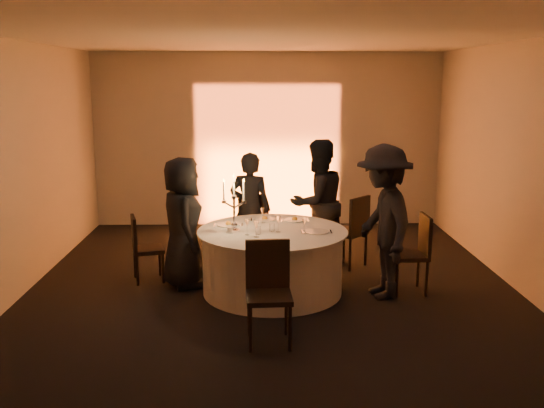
{
  "coord_description": "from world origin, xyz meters",
  "views": [
    {
      "loc": [
        -0.17,
        -7.02,
        2.55
      ],
      "look_at": [
        0.0,
        0.2,
        1.05
      ],
      "focal_mm": 40.0,
      "sensor_mm": 36.0,
      "label": 1
    }
  ],
  "objects_px": {
    "guest_right": "(383,222)",
    "coffee_cup": "(230,230)",
    "banquet_table": "(272,261)",
    "chair_front": "(268,286)",
    "chair_back_left": "(253,220)",
    "chair_left": "(142,245)",
    "guest_back_left": "(250,210)",
    "guest_left": "(183,222)",
    "candelabra": "(234,211)",
    "chair_right": "(415,249)",
    "guest_back_right": "(318,203)",
    "chair_back_right": "(352,227)"
  },
  "relations": [
    {
      "from": "chair_right",
      "to": "coffee_cup",
      "type": "xyz_separation_m",
      "value": [
        -2.22,
        -0.04,
        0.26
      ]
    },
    {
      "from": "chair_back_left",
      "to": "guest_right",
      "type": "bearing_deg",
      "value": 137.75
    },
    {
      "from": "chair_left",
      "to": "chair_right",
      "type": "xyz_separation_m",
      "value": [
        3.36,
        -0.47,
        0.06
      ]
    },
    {
      "from": "chair_front",
      "to": "candelabra",
      "type": "relative_size",
      "value": 1.44
    },
    {
      "from": "guest_left",
      "to": "guest_back_left",
      "type": "bearing_deg",
      "value": -58.5
    },
    {
      "from": "banquet_table",
      "to": "guest_back_left",
      "type": "bearing_deg",
      "value": 104.37
    },
    {
      "from": "guest_left",
      "to": "candelabra",
      "type": "xyz_separation_m",
      "value": [
        0.65,
        -0.3,
        0.2
      ]
    },
    {
      "from": "chair_back_left",
      "to": "chair_back_right",
      "type": "relative_size",
      "value": 0.93
    },
    {
      "from": "guest_left",
      "to": "coffee_cup",
      "type": "relative_size",
      "value": 14.74
    },
    {
      "from": "guest_right",
      "to": "coffee_cup",
      "type": "bearing_deg",
      "value": -100.84
    },
    {
      "from": "banquet_table",
      "to": "chair_front",
      "type": "relative_size",
      "value": 1.8
    },
    {
      "from": "chair_left",
      "to": "chair_back_left",
      "type": "height_order",
      "value": "chair_back_left"
    },
    {
      "from": "guest_back_left",
      "to": "coffee_cup",
      "type": "relative_size",
      "value": 14.37
    },
    {
      "from": "chair_right",
      "to": "candelabra",
      "type": "bearing_deg",
      "value": -91.6
    },
    {
      "from": "chair_back_right",
      "to": "chair_right",
      "type": "bearing_deg",
      "value": 75.1
    },
    {
      "from": "chair_right",
      "to": "guest_back_right",
      "type": "xyz_separation_m",
      "value": [
        -1.07,
        1.14,
        0.34
      ]
    },
    {
      "from": "candelabra",
      "to": "chair_back_left",
      "type": "bearing_deg",
      "value": 82.91
    },
    {
      "from": "chair_left",
      "to": "banquet_table",
      "type": "bearing_deg",
      "value": -120.81
    },
    {
      "from": "chair_back_left",
      "to": "candelabra",
      "type": "bearing_deg",
      "value": 90.61
    },
    {
      "from": "guest_left",
      "to": "coffee_cup",
      "type": "xyz_separation_m",
      "value": [
        0.6,
        -0.35,
        -0.01
      ]
    },
    {
      "from": "coffee_cup",
      "to": "guest_right",
      "type": "bearing_deg",
      "value": -2.99
    },
    {
      "from": "guest_back_left",
      "to": "guest_back_right",
      "type": "bearing_deg",
      "value": -164.53
    },
    {
      "from": "chair_back_left",
      "to": "guest_left",
      "type": "bearing_deg",
      "value": 65.95
    },
    {
      "from": "banquet_table",
      "to": "guest_back_right",
      "type": "height_order",
      "value": "guest_back_right"
    },
    {
      "from": "chair_left",
      "to": "guest_back_left",
      "type": "xyz_separation_m",
      "value": [
        1.36,
        0.65,
        0.31
      ]
    },
    {
      "from": "chair_right",
      "to": "guest_left",
      "type": "distance_m",
      "value": 2.85
    },
    {
      "from": "banquet_table",
      "to": "chair_right",
      "type": "bearing_deg",
      "value": -1.35
    },
    {
      "from": "chair_left",
      "to": "chair_front",
      "type": "height_order",
      "value": "chair_front"
    },
    {
      "from": "chair_back_right",
      "to": "candelabra",
      "type": "distance_m",
      "value": 1.92
    },
    {
      "from": "banquet_table",
      "to": "guest_left",
      "type": "relative_size",
      "value": 1.11
    },
    {
      "from": "chair_left",
      "to": "guest_back_left",
      "type": "distance_m",
      "value": 1.54
    },
    {
      "from": "guest_right",
      "to": "chair_left",
      "type": "bearing_deg",
      "value": -109.62
    },
    {
      "from": "guest_left",
      "to": "guest_back_left",
      "type": "xyz_separation_m",
      "value": [
        0.82,
        0.82,
        -0.02
      ]
    },
    {
      "from": "candelabra",
      "to": "chair_left",
      "type": "bearing_deg",
      "value": 158.46
    },
    {
      "from": "guest_back_left",
      "to": "chair_right",
      "type": "bearing_deg",
      "value": 165.08
    },
    {
      "from": "banquet_table",
      "to": "guest_back_left",
      "type": "xyz_separation_m",
      "value": [
        -0.28,
        1.08,
        0.41
      ]
    },
    {
      "from": "chair_front",
      "to": "guest_left",
      "type": "bearing_deg",
      "value": 119.21
    },
    {
      "from": "chair_left",
      "to": "candelabra",
      "type": "xyz_separation_m",
      "value": [
        1.19,
        -0.47,
        0.53
      ]
    },
    {
      "from": "chair_back_left",
      "to": "guest_back_right",
      "type": "bearing_deg",
      "value": 156.13
    },
    {
      "from": "guest_back_left",
      "to": "chair_back_left",
      "type": "bearing_deg",
      "value": -79.05
    },
    {
      "from": "guest_left",
      "to": "guest_back_right",
      "type": "bearing_deg",
      "value": -77.78
    },
    {
      "from": "guest_back_right",
      "to": "coffee_cup",
      "type": "xyz_separation_m",
      "value": [
        -1.15,
        -1.18,
        -0.08
      ]
    },
    {
      "from": "chair_front",
      "to": "candelabra",
      "type": "bearing_deg",
      "value": 102.95
    },
    {
      "from": "chair_back_left",
      "to": "chair_right",
      "type": "bearing_deg",
      "value": 147.05
    },
    {
      "from": "chair_back_left",
      "to": "guest_left",
      "type": "height_order",
      "value": "guest_left"
    },
    {
      "from": "chair_right",
      "to": "guest_back_left",
      "type": "xyz_separation_m",
      "value": [
        -2.0,
        1.12,
        0.25
      ]
    },
    {
      "from": "chair_back_right",
      "to": "guest_right",
      "type": "distance_m",
      "value": 1.21
    },
    {
      "from": "chair_back_left",
      "to": "chair_front",
      "type": "bearing_deg",
      "value": 100.9
    },
    {
      "from": "chair_back_left",
      "to": "chair_back_right",
      "type": "height_order",
      "value": "chair_back_right"
    },
    {
      "from": "guest_left",
      "to": "banquet_table",
      "type": "bearing_deg",
      "value": -116.71
    }
  ]
}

